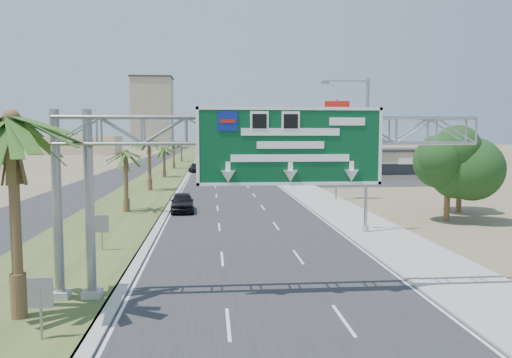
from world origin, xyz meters
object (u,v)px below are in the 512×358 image
object	(u,v)px
palm_near	(11,120)
pole_sign_red_far	(285,138)
car_right_lane	(244,177)
pole_sign_red_near	(337,120)
car_mid_lane	(230,179)
car_far	(196,168)
signal_mast	(258,144)
sign_gantry	(249,145)
car_left_lane	(182,202)
store_building	(369,163)
pole_sign_blue	(290,137)

from	to	relation	value
palm_near	pole_sign_red_far	world-z (taller)	palm_near
car_right_lane	pole_sign_red_near	bearing A→B (deg)	-76.50
car_mid_lane	car_far	bearing A→B (deg)	104.60
car_right_lane	pole_sign_red_near	world-z (taller)	pole_sign_red_near
signal_mast	car_far	bearing A→B (deg)	154.76
car_mid_lane	car_far	world-z (taller)	car_far
sign_gantry	car_mid_lane	distance (m)	46.18
sign_gantry	signal_mast	distance (m)	62.37
sign_gantry	car_left_lane	bearing A→B (deg)	99.91
palm_near	car_far	xyz separation A→B (m)	(4.01, 68.86, -6.19)
sign_gantry	car_right_lane	world-z (taller)	sign_gantry
sign_gantry	signal_mast	world-z (taller)	signal_mast
car_right_lane	store_building	bearing A→B (deg)	13.37
palm_near	car_left_lane	world-z (taller)	palm_near
pole_sign_blue	car_right_lane	bearing A→B (deg)	-133.63
store_building	car_far	size ratio (longest dim) A/B	3.55
palm_near	store_building	distance (m)	66.04
palm_near	sign_gantry	bearing A→B (deg)	13.32
signal_mast	store_building	bearing A→B (deg)	-19.54
car_mid_lane	car_right_lane	distance (m)	3.19
pole_sign_red_near	pole_sign_red_far	xyz separation A→B (m)	(1.92, 46.55, -2.10)
pole_sign_red_far	palm_near	bearing A→B (deg)	-105.14
car_mid_lane	sign_gantry	bearing A→B (deg)	-90.14
sign_gantry	car_far	xyz separation A→B (m)	(-4.13, 66.93, -5.32)
car_right_lane	car_far	size ratio (longest dim) A/B	1.07
car_right_lane	signal_mast	bearing A→B (deg)	69.06
store_building	car_left_lane	bearing A→B (deg)	-128.62
pole_sign_red_far	signal_mast	bearing A→B (deg)	-116.32
sign_gantry	signal_mast	xyz separation A→B (m)	(6.23, 62.05, -1.21)
car_left_lane	pole_sign_blue	world-z (taller)	pole_sign_blue
palm_near	car_mid_lane	distance (m)	49.04
sign_gantry	car_mid_lane	xyz separation A→B (m)	(0.95, 45.86, -5.40)
store_building	pole_sign_red_near	world-z (taller)	pole_sign_red_near
car_far	signal_mast	bearing A→B (deg)	-21.53
signal_mast	pole_sign_red_near	xyz separation A→B (m)	(4.57, -33.45, 3.01)
car_mid_lane	car_right_lane	size ratio (longest dim) A/B	0.73
pole_sign_red_near	car_mid_lane	bearing A→B (deg)	119.71
car_mid_lane	car_right_lane	bearing A→B (deg)	49.71
store_building	car_mid_lane	xyz separation A→B (m)	(-22.11, -10.22, -1.35)
car_far	pole_sign_red_far	distance (m)	19.40
pole_sign_red_near	pole_sign_blue	distance (m)	27.58
car_mid_lane	car_far	size ratio (longest dim) A/B	0.78
car_mid_lane	store_building	bearing A→B (deg)	25.85
store_building	pole_sign_red_far	distance (m)	22.02
pole_sign_red_near	pole_sign_blue	xyz separation A→B (m)	(-0.24, 27.52, -1.74)
signal_mast	store_building	distance (m)	18.08
palm_near	car_left_lane	size ratio (longest dim) A/B	1.76
car_mid_lane	car_right_lane	world-z (taller)	car_right_lane
car_far	store_building	bearing A→B (deg)	-18.06
signal_mast	pole_sign_blue	distance (m)	7.45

